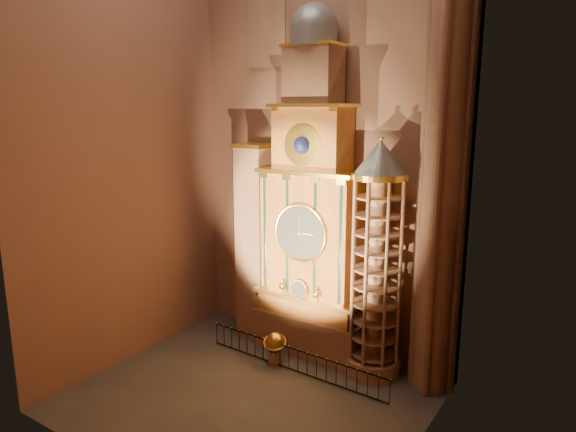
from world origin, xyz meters
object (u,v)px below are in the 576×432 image
Objects in this scene: astronomical_clock at (312,221)px; portrait_tower at (255,242)px; celestial_globe at (275,346)px; iron_railing at (293,360)px; stair_turret at (377,263)px.

portrait_tower is (-3.40, 0.02, -1.53)m from astronomical_clock.
portrait_tower is at bearing 141.68° from celestial_globe.
celestial_globe is 1.19m from iron_railing.
stair_turret is (3.50, -0.26, -1.41)m from astronomical_clock.
stair_turret is 5.92m from iron_railing.
portrait_tower is 1.07× the size of iron_railing.
astronomical_clock is 6.49m from iron_railing.
stair_turret is (6.90, -0.28, 0.12)m from portrait_tower.
celestial_globe is at bearing 173.66° from iron_railing.
astronomical_clock is at bearing -0.29° from portrait_tower.
astronomical_clock is 1.64× the size of portrait_tower.
iron_railing is at bearing -6.34° from celestial_globe.
astronomical_clock reaches higher than portrait_tower.
astronomical_clock is at bearing 100.97° from iron_railing.
iron_railing is at bearing -30.53° from portrait_tower.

